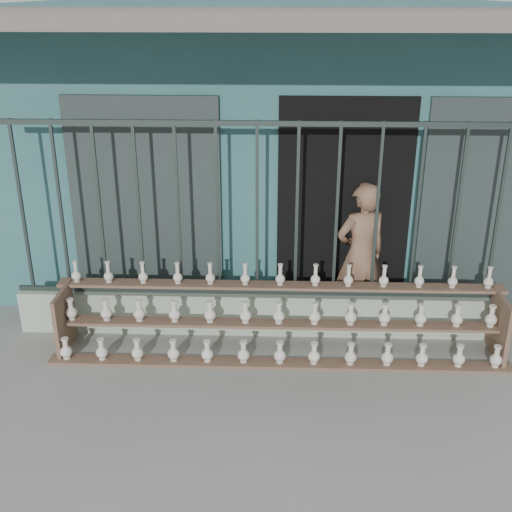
{
  "coord_description": "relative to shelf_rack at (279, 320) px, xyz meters",
  "views": [
    {
      "loc": [
        0.2,
        -4.69,
        3.39
      ],
      "look_at": [
        0.0,
        1.0,
        1.0
      ],
      "focal_mm": 45.0,
      "sensor_mm": 36.0,
      "label": 1
    }
  ],
  "objects": [
    {
      "name": "ground",
      "position": [
        -0.23,
        -0.88,
        -0.36
      ],
      "size": [
        60.0,
        60.0,
        0.0
      ],
      "primitive_type": "plane",
      "color": "slate"
    },
    {
      "name": "workshop_building",
      "position": [
        -0.23,
        3.35,
        1.26
      ],
      "size": [
        7.4,
        6.6,
        3.21
      ],
      "color": "#2A5859",
      "rests_on": "ground"
    },
    {
      "name": "parapet_wall",
      "position": [
        -0.23,
        0.42,
        -0.14
      ],
      "size": [
        5.0,
        0.2,
        0.45
      ],
      "primitive_type": "cube",
      "color": "#94A58D",
      "rests_on": "ground"
    },
    {
      "name": "security_fence",
      "position": [
        -0.23,
        0.42,
        0.99
      ],
      "size": [
        5.0,
        0.04,
        1.8
      ],
      "color": "#283330",
      "rests_on": "parapet_wall"
    },
    {
      "name": "shelf_rack",
      "position": [
        0.0,
        0.0,
        0.0
      ],
      "size": [
        4.5,
        0.68,
        0.85
      ],
      "color": "brown",
      "rests_on": "ground"
    },
    {
      "name": "elderly_woman",
      "position": [
        0.85,
        0.71,
        0.42
      ],
      "size": [
        0.67,
        0.56,
        1.57
      ],
      "primitive_type": "imported",
      "rotation": [
        0.0,
        0.0,
        3.51
      ],
      "color": "brown",
      "rests_on": "ground"
    }
  ]
}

